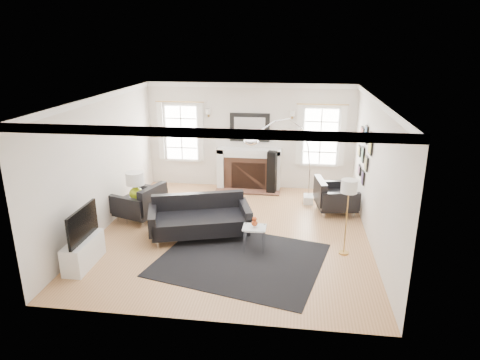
# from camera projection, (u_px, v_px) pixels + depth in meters

# --- Properties ---
(floor) EXTENTS (6.00, 6.00, 0.00)m
(floor) POSITION_uv_depth(u_px,v_px,m) (234.00, 232.00, 8.97)
(floor) COLOR #AC7448
(floor) RESTS_ON ground
(back_wall) EXTENTS (5.50, 0.04, 2.80)m
(back_wall) POSITION_uv_depth(u_px,v_px,m) (250.00, 136.00, 11.36)
(back_wall) COLOR silver
(back_wall) RESTS_ON floor
(front_wall) EXTENTS (5.50, 0.04, 2.80)m
(front_wall) POSITION_uv_depth(u_px,v_px,m) (200.00, 232.00, 5.71)
(front_wall) COLOR silver
(front_wall) RESTS_ON floor
(left_wall) EXTENTS (0.04, 6.00, 2.80)m
(left_wall) POSITION_uv_depth(u_px,v_px,m) (103.00, 163.00, 8.88)
(left_wall) COLOR silver
(left_wall) RESTS_ON floor
(right_wall) EXTENTS (0.04, 6.00, 2.80)m
(right_wall) POSITION_uv_depth(u_px,v_px,m) (375.00, 174.00, 8.19)
(right_wall) COLOR silver
(right_wall) RESTS_ON floor
(ceiling) EXTENTS (5.50, 6.00, 0.02)m
(ceiling) POSITION_uv_depth(u_px,v_px,m) (233.00, 98.00, 8.09)
(ceiling) COLOR white
(ceiling) RESTS_ON back_wall
(crown_molding) EXTENTS (5.50, 6.00, 0.12)m
(crown_molding) POSITION_uv_depth(u_px,v_px,m) (233.00, 101.00, 8.11)
(crown_molding) COLOR white
(crown_molding) RESTS_ON back_wall
(fireplace) EXTENTS (1.70, 0.69, 1.11)m
(fireplace) POSITION_uv_depth(u_px,v_px,m) (249.00, 169.00, 11.43)
(fireplace) COLOR white
(fireplace) RESTS_ON floor
(mantel_mirror) EXTENTS (1.05, 0.07, 0.75)m
(mantel_mirror) POSITION_uv_depth(u_px,v_px,m) (250.00, 127.00, 11.24)
(mantel_mirror) COLOR black
(mantel_mirror) RESTS_ON back_wall
(window_left) EXTENTS (1.24, 0.15, 1.62)m
(window_left) POSITION_uv_depth(u_px,v_px,m) (181.00, 133.00, 11.52)
(window_left) COLOR white
(window_left) RESTS_ON back_wall
(window_right) EXTENTS (1.24, 0.15, 1.62)m
(window_right) POSITION_uv_depth(u_px,v_px,m) (321.00, 137.00, 11.06)
(window_right) COLOR white
(window_right) RESTS_ON back_wall
(gallery_wall) EXTENTS (0.04, 1.73, 1.29)m
(gallery_wall) POSITION_uv_depth(u_px,v_px,m) (364.00, 150.00, 9.37)
(gallery_wall) COLOR black
(gallery_wall) RESTS_ON right_wall
(tv_unit) EXTENTS (0.35, 1.00, 1.09)m
(tv_unit) POSITION_uv_depth(u_px,v_px,m) (83.00, 248.00, 7.57)
(tv_unit) COLOR white
(tv_unit) RESTS_ON floor
(area_rug) EXTENTS (3.35, 3.00, 0.01)m
(area_rug) POSITION_uv_depth(u_px,v_px,m) (241.00, 260.00, 7.84)
(area_rug) COLOR black
(area_rug) RESTS_ON floor
(sofa) EXTENTS (2.20, 1.47, 0.66)m
(sofa) POSITION_uv_depth(u_px,v_px,m) (200.00, 219.00, 8.75)
(sofa) COLOR black
(sofa) RESTS_ON floor
(armchair_left) EXTENTS (1.16, 1.23, 0.67)m
(armchair_left) POSITION_uv_depth(u_px,v_px,m) (142.00, 203.00, 9.52)
(armchair_left) COLOR black
(armchair_left) RESTS_ON floor
(armchair_right) EXTENTS (1.01, 1.10, 0.66)m
(armchair_right) POSITION_uv_depth(u_px,v_px,m) (333.00, 197.00, 9.91)
(armchair_right) COLOR black
(armchair_right) RESTS_ON floor
(coffee_table) EXTENTS (0.79, 0.79, 0.35)m
(coffee_table) POSITION_uv_depth(u_px,v_px,m) (214.00, 209.00, 9.33)
(coffee_table) COLOR silver
(coffee_table) RESTS_ON floor
(side_table_left) EXTENTS (0.45, 0.45, 0.50)m
(side_table_left) POSITION_uv_depth(u_px,v_px,m) (137.00, 204.00, 9.42)
(side_table_left) COLOR silver
(side_table_left) RESTS_ON floor
(nesting_table) EXTENTS (0.44, 0.37, 0.48)m
(nesting_table) POSITION_uv_depth(u_px,v_px,m) (254.00, 232.00, 8.09)
(nesting_table) COLOR silver
(nesting_table) RESTS_ON floor
(gourd_lamp) EXTENTS (0.40, 0.40, 0.63)m
(gourd_lamp) POSITION_uv_depth(u_px,v_px,m) (135.00, 184.00, 9.27)
(gourd_lamp) COLOR #B3CF19
(gourd_lamp) RESTS_ON side_table_left
(orange_vase) EXTENTS (0.12, 0.12, 0.19)m
(orange_vase) POSITION_uv_depth(u_px,v_px,m) (255.00, 222.00, 8.02)
(orange_vase) COLOR #B74117
(orange_vase) RESTS_ON nesting_table
(arc_floor_lamp) EXTENTS (1.59, 1.47, 2.25)m
(arc_floor_lamp) POSITION_uv_depth(u_px,v_px,m) (282.00, 160.00, 9.77)
(arc_floor_lamp) COLOR silver
(arc_floor_lamp) RESTS_ON floor
(stick_floor_lamp) EXTENTS (0.30, 0.30, 1.46)m
(stick_floor_lamp) POSITION_uv_depth(u_px,v_px,m) (349.00, 190.00, 7.68)
(stick_floor_lamp) COLOR #B3853E
(stick_floor_lamp) RESTS_ON floor
(speaker_tower) EXTENTS (0.26, 0.26, 1.13)m
(speaker_tower) POSITION_uv_depth(u_px,v_px,m) (272.00, 173.00, 11.08)
(speaker_tower) COLOR black
(speaker_tower) RESTS_ON floor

